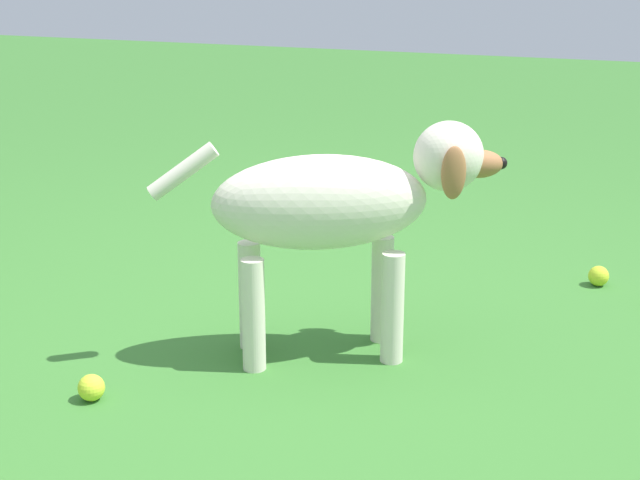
# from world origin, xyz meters

# --- Properties ---
(ground) EXTENTS (14.00, 14.00, 0.00)m
(ground) POSITION_xyz_m (0.00, 0.00, 0.00)
(ground) COLOR #38722D
(dog) EXTENTS (0.50, 0.84, 0.63)m
(dog) POSITION_xyz_m (-0.13, 0.11, 0.42)
(dog) COLOR silver
(dog) RESTS_ON ground
(tennis_ball_1) EXTENTS (0.07, 0.07, 0.07)m
(tennis_ball_1) POSITION_xyz_m (-0.91, 0.72, 0.03)
(tennis_ball_1) COLOR #C1D52C
(tennis_ball_1) RESTS_ON ground
(tennis_ball_2) EXTENTS (0.07, 0.07, 0.07)m
(tennis_ball_2) POSITION_xyz_m (0.34, -0.37, 0.03)
(tennis_ball_2) COLOR #CFE432
(tennis_ball_2) RESTS_ON ground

